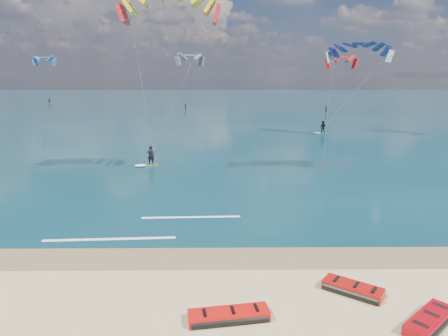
# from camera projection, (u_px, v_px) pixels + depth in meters

# --- Properties ---
(ground) EXTENTS (320.00, 320.00, 0.00)m
(ground) POSITION_uv_depth(u_px,v_px,m) (207.00, 135.00, 53.91)
(ground) COLOR tan
(ground) RESTS_ON ground
(wet_sand_strip) EXTENTS (320.00, 2.40, 0.01)m
(wet_sand_strip) POSITION_uv_depth(u_px,v_px,m) (182.00, 257.00, 17.88)
(wet_sand_strip) COLOR brown
(wet_sand_strip) RESTS_ON ground
(sea) EXTENTS (320.00, 200.00, 0.04)m
(sea) POSITION_uv_depth(u_px,v_px,m) (214.00, 103.00, 116.22)
(sea) COLOR #0A2D37
(sea) RESTS_ON ground
(packed_kite_left) EXTENTS (3.03, 1.52, 0.39)m
(packed_kite_left) POSITION_uv_depth(u_px,v_px,m) (229.00, 320.00, 13.34)
(packed_kite_left) COLOR red
(packed_kite_left) RESTS_ON ground
(packed_kite_mid) EXTENTS (2.60, 2.31, 0.42)m
(packed_kite_mid) POSITION_uv_depth(u_px,v_px,m) (352.00, 293.00, 14.97)
(packed_kite_mid) COLOR #AC100B
(packed_kite_mid) RESTS_ON ground
(packed_kite_right) EXTENTS (2.69, 2.55, 0.41)m
(packed_kite_right) POSITION_uv_depth(u_px,v_px,m) (429.00, 325.00, 13.04)
(packed_kite_right) COLOR #A5070E
(packed_kite_right) RESTS_ON ground
(kitesurfer_main) EXTENTS (8.88, 6.52, 15.05)m
(kitesurfer_main) POSITION_uv_depth(u_px,v_px,m) (160.00, 76.00, 31.59)
(kitesurfer_main) COLOR yellow
(kitesurfer_main) RESTS_ON sea
(kitesurfer_far) EXTENTS (10.00, 6.81, 13.41)m
(kitesurfer_far) POSITION_uv_depth(u_px,v_px,m) (343.00, 82.00, 52.31)
(kitesurfer_far) COLOR gold
(kitesurfer_far) RESTS_ON sea
(shoreline_foam) EXTENTS (9.93, 3.62, 0.01)m
(shoreline_foam) POSITION_uv_depth(u_px,v_px,m) (150.00, 228.00, 21.20)
(shoreline_foam) COLOR white
(shoreline_foam) RESTS_ON ground
(distant_kites) EXTENTS (77.48, 31.86, 12.56)m
(distant_kites) POSITION_uv_depth(u_px,v_px,m) (173.00, 84.00, 92.27)
(distant_kites) COLOR red
(distant_kites) RESTS_ON ground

